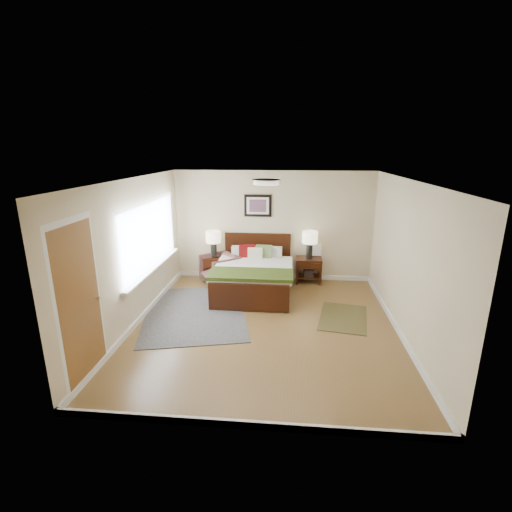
% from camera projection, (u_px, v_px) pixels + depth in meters
% --- Properties ---
extents(floor, '(5.00, 5.00, 0.00)m').
position_uv_depth(floor, '(265.00, 325.00, 6.45)').
color(floor, brown).
rests_on(floor, ground).
extents(back_wall, '(4.50, 0.04, 2.50)m').
position_uv_depth(back_wall, '(273.00, 226.00, 8.49)').
color(back_wall, beige).
rests_on(back_wall, ground).
extents(front_wall, '(4.50, 0.04, 2.50)m').
position_uv_depth(front_wall, '(249.00, 326.00, 3.71)').
color(front_wall, beige).
rests_on(front_wall, ground).
extents(left_wall, '(0.04, 5.00, 2.50)m').
position_uv_depth(left_wall, '(134.00, 253.00, 6.30)').
color(left_wall, beige).
rests_on(left_wall, ground).
extents(right_wall, '(0.04, 5.00, 2.50)m').
position_uv_depth(right_wall, '(406.00, 260.00, 5.90)').
color(right_wall, beige).
rests_on(right_wall, ground).
extents(ceiling, '(4.50, 5.00, 0.02)m').
position_uv_depth(ceiling, '(266.00, 179.00, 5.75)').
color(ceiling, white).
rests_on(ceiling, back_wall).
extents(window, '(0.11, 2.72, 1.32)m').
position_uv_depth(window, '(151.00, 237.00, 6.93)').
color(window, silver).
rests_on(window, left_wall).
extents(door, '(0.06, 1.00, 2.18)m').
position_uv_depth(door, '(80.00, 304.00, 4.68)').
color(door, silver).
rests_on(door, ground).
extents(ceil_fixture, '(0.44, 0.44, 0.08)m').
position_uv_depth(ceil_fixture, '(266.00, 182.00, 5.76)').
color(ceil_fixture, white).
rests_on(ceil_fixture, ceiling).
extents(bed, '(1.64, 1.98, 1.06)m').
position_uv_depth(bed, '(254.00, 270.00, 7.80)').
color(bed, '#341607').
rests_on(bed, ground).
extents(wall_art, '(0.62, 0.05, 0.50)m').
position_uv_depth(wall_art, '(258.00, 206.00, 8.36)').
color(wall_art, black).
rests_on(wall_art, back_wall).
extents(nightstand_left, '(0.45, 0.41, 0.54)m').
position_uv_depth(nightstand_left, '(214.00, 262.00, 8.60)').
color(nightstand_left, '#341607').
rests_on(nightstand_left, ground).
extents(nightstand_right, '(0.58, 0.43, 0.57)m').
position_uv_depth(nightstand_right, '(309.00, 268.00, 8.43)').
color(nightstand_right, '#341607').
rests_on(nightstand_right, ground).
extents(lamp_left, '(0.35, 0.35, 0.61)m').
position_uv_depth(lamp_left, '(213.00, 239.00, 8.47)').
color(lamp_left, black).
rests_on(lamp_left, nightstand_left).
extents(lamp_right, '(0.35, 0.35, 0.61)m').
position_uv_depth(lamp_right, '(310.00, 240.00, 8.26)').
color(lamp_right, black).
rests_on(lamp_right, nightstand_right).
extents(armchair, '(1.03, 1.02, 0.67)m').
position_uv_depth(armchair, '(220.00, 269.00, 8.37)').
color(armchair, brown).
rests_on(armchair, ground).
extents(rug_persian, '(2.34, 2.89, 0.01)m').
position_uv_depth(rug_persian, '(195.00, 312.00, 6.96)').
color(rug_persian, '#0D1D43').
rests_on(rug_persian, ground).
extents(rug_navy, '(1.02, 1.35, 0.01)m').
position_uv_depth(rug_navy, '(343.00, 317.00, 6.74)').
color(rug_navy, black).
rests_on(rug_navy, ground).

